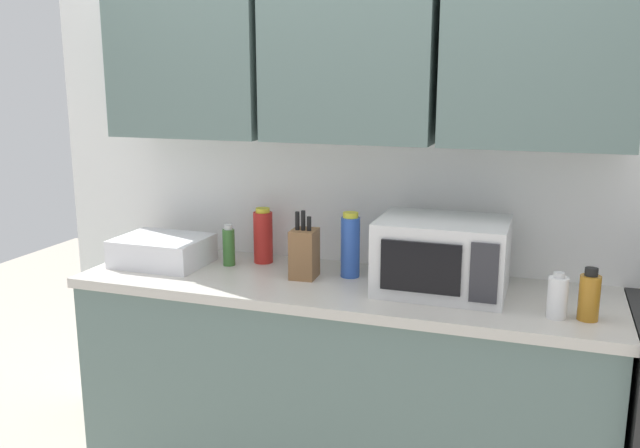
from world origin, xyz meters
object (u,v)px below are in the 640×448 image
bottle_red_sauce (263,236)px  bottle_blue_cleaner (350,246)px  knife_block (304,253)px  bottle_white_jar (557,297)px  bottle_green_oil (229,246)px  microwave (442,256)px  dish_rack (163,251)px  bottle_amber_vinegar (589,296)px

bottle_red_sauce → bottle_blue_cleaner: 0.43m
knife_block → bottle_white_jar: (0.97, -0.16, -0.03)m
knife_block → bottle_red_sauce: 0.30m
bottle_green_oil → microwave: bearing=-3.7°
microwave → bottle_blue_cleaner: size_ratio=1.79×
dish_rack → bottle_red_sauce: size_ratio=1.56×
bottle_amber_vinegar → bottle_blue_cleaner: bearing=166.5°
dish_rack → bottle_white_jar: size_ratio=2.37×
bottle_blue_cleaner → bottle_amber_vinegar: size_ratio=1.48×
knife_block → bottle_blue_cleaner: knife_block is taller
dish_rack → bottle_white_jar: bottle_white_jar is taller
bottle_amber_vinegar → bottle_white_jar: bearing=-171.9°
dish_rack → microwave: bearing=0.8°
bottle_blue_cleaner → bottle_green_oil: (-0.54, -0.01, -0.05)m
bottle_red_sauce → bottle_green_oil: bottle_red_sauce is taller
knife_block → bottle_red_sauce: size_ratio=1.15×
bottle_red_sauce → bottle_white_jar: 1.26m
microwave → bottle_red_sauce: (-0.81, 0.15, -0.02)m
microwave → dish_rack: 1.21m
dish_rack → knife_block: 0.65m
dish_rack → bottle_amber_vinegar: 1.73m
dish_rack → bottle_amber_vinegar: bottle_amber_vinegar is taller
microwave → bottle_green_oil: bearing=176.3°
microwave → bottle_red_sauce: bearing=169.2°
bottle_blue_cleaner → bottle_white_jar: bearing=-16.1°
bottle_blue_cleaner → dish_rack: bearing=-173.8°
knife_block → bottle_green_oil: 0.38m
bottle_green_oil → bottle_amber_vinegar: bottle_amber_vinegar is taller
bottle_red_sauce → bottle_blue_cleaner: size_ratio=0.91×
bottle_green_oil → bottle_amber_vinegar: 1.46m
bottle_amber_vinegar → knife_block: bearing=172.5°
bottle_green_oil → bottle_red_sauce: bearing=37.7°
bottle_green_oil → knife_block: bearing=-9.7°
bottle_red_sauce → bottle_white_jar: bearing=-14.3°
knife_block → bottle_blue_cleaner: 0.19m
bottle_amber_vinegar → bottle_green_oil: bearing=171.9°
bottle_white_jar → bottle_green_oil: size_ratio=0.89×
bottle_blue_cleaner → microwave: bearing=-10.7°
bottle_green_oil → bottle_blue_cleaner: bearing=1.3°
knife_block → bottle_red_sauce: bearing=148.0°
dish_rack → bottle_green_oil: 0.29m
microwave → bottle_red_sauce: microwave is taller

